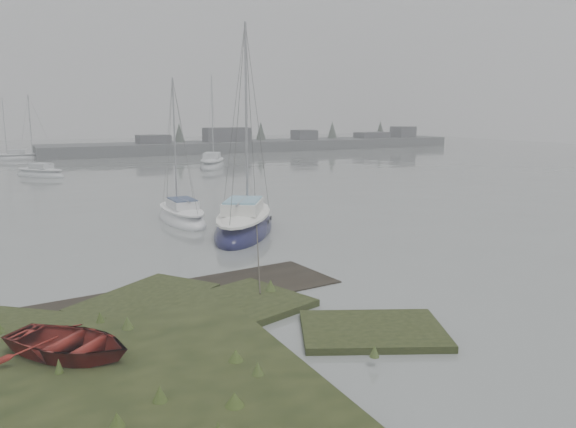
% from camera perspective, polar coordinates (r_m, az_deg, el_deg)
% --- Properties ---
extents(ground, '(160.00, 160.00, 0.00)m').
position_cam_1_polar(ground, '(42.35, -16.68, 2.53)').
color(ground, slate).
rests_on(ground, ground).
extents(far_shoreline, '(60.00, 8.00, 4.15)m').
position_cam_1_polar(far_shoreline, '(80.97, -1.89, 7.11)').
color(far_shoreline, '#4C4F51').
rests_on(far_shoreline, ground).
extents(sailboat_main, '(5.84, 7.35, 10.15)m').
position_cam_1_polar(sailboat_main, '(25.75, -4.46, -1.19)').
color(sailboat_main, '#121237').
rests_on(sailboat_main, ground).
extents(sailboat_white, '(1.88, 5.47, 7.68)m').
position_cam_1_polar(sailboat_white, '(28.71, -10.77, -0.29)').
color(sailboat_white, white).
rests_on(sailboat_white, ground).
extents(sailboat_far_a, '(4.63, 5.17, 7.40)m').
position_cam_1_polar(sailboat_far_a, '(52.25, -23.88, 3.75)').
color(sailboat_far_a, silver).
rests_on(sailboat_far_a, ground).
extents(sailboat_far_b, '(5.09, 7.16, 9.70)m').
position_cam_1_polar(sailboat_far_b, '(55.94, -7.69, 4.99)').
color(sailboat_far_b, '#A1A5A9').
rests_on(sailboat_far_b, ground).
extents(sailboat_far_c, '(5.39, 1.80, 7.59)m').
position_cam_1_polar(sailboat_far_c, '(71.51, -26.05, 5.14)').
color(sailboat_far_c, silver).
rests_on(sailboat_far_c, ground).
extents(dinghy, '(3.61, 3.66, 0.62)m').
position_cam_1_polar(dinghy, '(13.33, -21.33, -12.09)').
color(dinghy, maroon).
rests_on(dinghy, marsh_bank).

